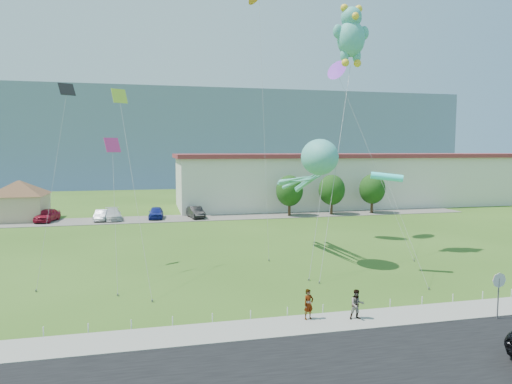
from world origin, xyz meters
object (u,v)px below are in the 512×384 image
at_px(parked_car_silver, 102,215).
at_px(parked_car_white, 113,214).
at_px(stop_sign, 499,285).
at_px(warehouse, 366,179).
at_px(octopus_kite, 312,168).
at_px(pedestrian_right, 357,304).
at_px(parked_car_red, 47,215).
at_px(pavilion, 19,196).
at_px(teddy_bear_kite, 351,34).
at_px(pedestrian_left, 309,304).
at_px(parked_car_blue, 156,213).
at_px(parked_car_black, 196,212).

xyz_separation_m(parked_car_silver, parked_car_white, (1.33, 0.21, 0.03)).
relative_size(stop_sign, parked_car_silver, 0.62).
bearing_deg(warehouse, stop_sign, -108.90).
relative_size(parked_car_silver, octopus_kite, 0.36).
bearing_deg(pedestrian_right, stop_sign, -4.51).
bearing_deg(warehouse, parked_car_red, -170.04).
bearing_deg(pavilion, octopus_kite, -44.83).
bearing_deg(warehouse, teddy_bear_kite, -118.82).
bearing_deg(parked_car_red, pavilion, 160.22).
bearing_deg(parked_car_red, teddy_bear_kite, -28.54).
relative_size(pavilion, parked_car_red, 1.99).
relative_size(warehouse, stop_sign, 24.40).
height_order(pedestrian_left, parked_car_red, pedestrian_left).
bearing_deg(pavilion, stop_sign, -51.56).
xyz_separation_m(pavilion, parked_car_blue, (16.61, -2.55, -2.23)).
xyz_separation_m(stop_sign, octopus_kite, (-5.14, 14.02, 5.53)).
distance_m(parked_car_blue, teddy_bear_kite, 33.26).
height_order(warehouse, pedestrian_right, warehouse).
bearing_deg(pedestrian_right, warehouse, 70.17).
bearing_deg(parked_car_black, pavilion, 162.87).
height_order(stop_sign, parked_car_silver, stop_sign).
distance_m(warehouse, pedestrian_right, 52.50).
bearing_deg(stop_sign, warehouse, 71.10).
bearing_deg(stop_sign, parked_car_blue, 113.07).
bearing_deg(parked_car_silver, stop_sign, -55.11).
bearing_deg(parked_car_blue, warehouse, 18.31).
distance_m(parked_car_red, parked_car_silver, 6.44).
xyz_separation_m(parked_car_red, teddy_bear_kite, (28.79, -23.89, 17.44)).
height_order(warehouse, parked_car_black, warehouse).
distance_m(pavilion, stop_sign, 53.90).
height_order(pavilion, stop_sign, pavilion).
bearing_deg(pavilion, parked_car_red, -30.92).
xyz_separation_m(pedestrian_right, parked_car_black, (-4.68, 37.64, -0.09)).
bearing_deg(parked_car_white, parked_car_silver, -178.06).
relative_size(pavilion, teddy_bear_kite, 0.45).
xyz_separation_m(parked_car_white, parked_car_blue, (5.29, 0.03, 0.04)).
xyz_separation_m(warehouse, parked_car_silver, (-40.01, -8.79, -3.40)).
distance_m(warehouse, parked_car_black, 29.99).
distance_m(stop_sign, teddy_bear_kite, 23.07).
height_order(pavilion, parked_car_white, pavilion).
distance_m(stop_sign, pedestrian_left, 9.90).
relative_size(parked_car_white, parked_car_black, 1.09).
xyz_separation_m(pedestrian_left, parked_car_white, (-12.54, 37.58, -0.13)).
height_order(parked_car_black, teddy_bear_kite, teddy_bear_kite).
distance_m(warehouse, parked_car_blue, 34.63).
bearing_deg(pavilion, parked_car_blue, -8.71).
relative_size(parked_car_white, octopus_kite, 0.43).
height_order(pavilion, parked_car_silver, pavilion).
height_order(pedestrian_left, parked_car_black, pedestrian_left).
relative_size(parked_car_red, parked_car_blue, 1.07).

